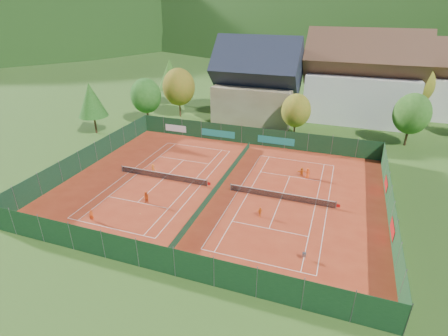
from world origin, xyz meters
TOP-DOWN VIEW (x-y plane):
  - ground at (0.00, 0.00)m, footprint 600.00×600.00m
  - clay_pad at (0.00, 0.00)m, footprint 40.00×32.00m
  - court_markings_left at (-8.00, 0.00)m, footprint 11.03×23.83m
  - court_markings_right at (8.00, 0.00)m, footprint 11.03×23.83m
  - tennis_net_left at (-7.85, 0.00)m, footprint 13.30×0.10m
  - tennis_net_right at (8.15, 0.00)m, footprint 13.30×0.10m
  - court_divider at (0.00, 0.00)m, footprint 0.03×28.80m
  - fence_north at (-0.46, 15.99)m, footprint 40.00×0.10m
  - fence_south at (0.00, -16.00)m, footprint 40.00×0.04m
  - fence_west at (-20.00, 0.00)m, footprint 0.04×32.00m
  - fence_east at (20.00, 0.05)m, footprint 0.09×32.00m
  - chalet at (-3.00, 30.00)m, footprint 16.20×12.00m
  - hotel_block_a at (16.00, 36.00)m, footprint 21.60×11.00m
  - hotel_block_b at (30.00, 44.00)m, footprint 17.28×10.00m
  - tree_west_front at (-22.00, 20.00)m, footprint 5.72×5.72m
  - tree_west_mid at (-18.00, 26.00)m, footprint 6.44×6.44m
  - tree_west_back at (-24.00, 34.00)m, footprint 5.60×5.60m
  - tree_center at (6.00, 22.00)m, footprint 5.01×5.01m
  - tree_east_front at (24.00, 24.00)m, footprint 5.72×5.72m
  - tree_west_side at (-28.00, 12.00)m, footprint 5.04×5.04m
  - tree_east_back at (26.00, 40.00)m, footprint 7.15×7.15m
  - mountain_backdrop at (28.54, 233.48)m, footprint 820.00×530.00m
  - ball_hopper at (12.12, -10.04)m, footprint 0.34×0.34m
  - loose_ball_0 at (-6.34, -8.49)m, footprint 0.07×0.07m
  - loose_ball_1 at (3.67, -12.39)m, footprint 0.07×0.07m
  - loose_ball_2 at (-0.95, 3.89)m, footprint 0.07×0.07m
  - player_left_near at (-10.58, -11.36)m, footprint 0.59×0.50m
  - player_left_mid at (-6.83, -6.24)m, footprint 0.82×0.68m
  - player_left_far at (-10.24, 1.34)m, footprint 0.89×0.69m
  - player_right_near at (6.51, -4.50)m, footprint 0.68×0.72m
  - player_right_far_a at (10.29, 6.66)m, footprint 0.86×0.76m
  - player_right_far_b at (9.48, 6.91)m, footprint 1.27×0.83m

SIDE VIEW (x-z plane):
  - mountain_backdrop at x=28.54m, z-range -160.64..81.36m
  - ground at x=0.00m, z-range -0.02..-0.02m
  - clay_pad at x=0.00m, z-range 0.00..0.01m
  - court_markings_left at x=-8.00m, z-range 0.01..0.01m
  - court_markings_right at x=8.00m, z-range 0.01..0.01m
  - loose_ball_0 at x=-6.34m, z-range 0.00..0.07m
  - loose_ball_1 at x=3.67m, z-range 0.00..0.07m
  - loose_ball_2 at x=-0.95m, z-range 0.00..0.07m
  - court_divider at x=0.00m, z-range 0.00..1.00m
  - tennis_net_left at x=-7.85m, z-range 0.00..1.02m
  - tennis_net_right at x=8.15m, z-range 0.00..1.02m
  - ball_hopper at x=12.12m, z-range 0.16..0.96m
  - player_right_near at x=6.51m, z-range 0.00..1.20m
  - player_left_far at x=-10.24m, z-range 0.00..1.20m
  - player_right_far_b at x=9.48m, z-range 0.00..1.31m
  - player_left_near at x=-10.58m, z-range 0.00..1.36m
  - player_right_far_a at x=10.29m, z-range 0.00..1.49m
  - player_left_mid at x=-6.83m, z-range 0.00..1.52m
  - fence_north at x=-0.46m, z-range -0.03..2.97m
  - fence_east at x=20.00m, z-range -0.02..2.98m
  - fence_south at x=0.00m, z-range 0.00..3.00m
  - fence_west at x=-20.00m, z-range 0.00..3.00m
  - tree_center at x=6.00m, z-range 0.92..8.52m
  - tree_west_front at x=-22.00m, z-range 1.05..9.74m
  - tree_east_front at x=24.00m, z-range 1.05..9.74m
  - tree_west_side at x=-28.00m, z-range 1.56..10.56m
  - tree_west_mid at x=-18.00m, z-range 1.18..10.96m
  - hotel_block_b at x=30.00m, z-range -1.13..14.37m
  - chalet at x=-3.00m, z-range -1.38..14.62m
  - tree_west_back at x=-24.00m, z-range 1.74..11.74m
  - tree_east_back at x=26.00m, z-range 1.31..12.18m
  - hotel_block_a at x=16.00m, z-range -1.24..16.01m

